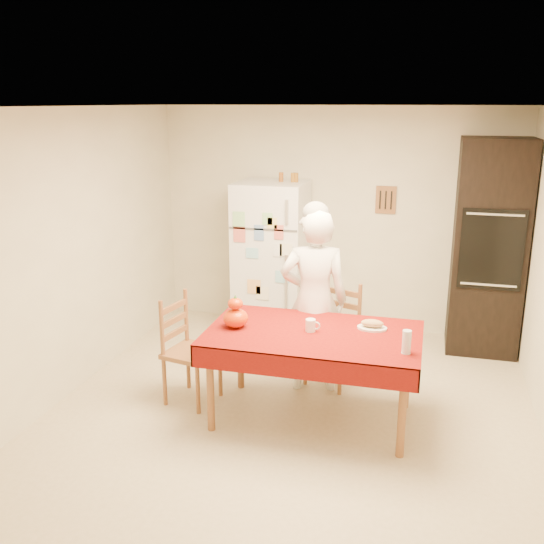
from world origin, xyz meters
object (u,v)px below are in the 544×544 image
(refrigerator, at_px, (271,258))
(oven_cabinet, at_px, (489,248))
(chair_far, at_px, (336,330))
(pumpkin_lower, at_px, (236,318))
(chair_left, at_px, (185,345))
(seated_woman, at_px, (314,301))
(coffee_mug, at_px, (311,325))
(bread_plate, at_px, (372,328))
(dining_table, at_px, (313,340))
(wine_glass, at_px, (407,342))

(refrigerator, distance_m, oven_cabinet, 2.29)
(refrigerator, relative_size, oven_cabinet, 0.77)
(oven_cabinet, xyz_separation_m, chair_far, (-1.37, -1.16, -0.59))
(refrigerator, xyz_separation_m, pumpkin_lower, (0.21, -1.92, -0.01))
(oven_cabinet, xyz_separation_m, chair_left, (-2.57, -1.86, -0.59))
(seated_woman, xyz_separation_m, coffee_mug, (0.08, -0.55, -0.02))
(oven_cabinet, height_order, bread_plate, oven_cabinet)
(oven_cabinet, bearing_deg, dining_table, -126.88)
(chair_far, distance_m, bread_plate, 0.73)
(chair_far, distance_m, chair_left, 1.39)
(dining_table, height_order, chair_left, chair_left)
(refrigerator, height_order, chair_left, refrigerator)
(dining_table, height_order, pumpkin_lower, pumpkin_lower)
(chair_far, distance_m, wine_glass, 1.24)
(dining_table, xyz_separation_m, coffee_mug, (-0.03, 0.02, 0.12))
(oven_cabinet, bearing_deg, bread_plate, -119.86)
(coffee_mug, bearing_deg, chair_left, 177.90)
(refrigerator, relative_size, pumpkin_lower, 8.25)
(seated_woman, relative_size, wine_glass, 9.44)
(coffee_mug, height_order, pumpkin_lower, pumpkin_lower)
(pumpkin_lower, bearing_deg, oven_cabinet, 43.45)
(chair_left, relative_size, wine_glass, 5.40)
(refrigerator, xyz_separation_m, chair_left, (-0.29, -1.81, -0.34))
(chair_far, xyz_separation_m, wine_glass, (0.67, -0.99, 0.34))
(bread_plate, bearing_deg, oven_cabinet, 60.14)
(coffee_mug, xyz_separation_m, wine_glass, (0.76, -0.25, 0.04))
(seated_woman, bearing_deg, coffee_mug, 85.75)
(chair_far, bearing_deg, oven_cabinet, 60.12)
(dining_table, distance_m, pumpkin_lower, 0.65)
(seated_woman, bearing_deg, wine_glass, 123.74)
(chair_left, height_order, pumpkin_lower, chair_left)
(dining_table, height_order, bread_plate, bread_plate)
(oven_cabinet, xyz_separation_m, coffee_mug, (-1.46, -1.90, -0.29))
(refrigerator, xyz_separation_m, chair_far, (0.91, -1.11, -0.34))
(dining_table, bearing_deg, pumpkin_lower, -175.71)
(chair_left, bearing_deg, dining_table, -81.20)
(refrigerator, relative_size, dining_table, 1.00)
(seated_woman, distance_m, coffee_mug, 0.56)
(chair_left, bearing_deg, wine_glass, -87.31)
(chair_far, xyz_separation_m, coffee_mug, (-0.10, -0.74, 0.30))
(dining_table, relative_size, coffee_mug, 17.00)
(refrigerator, xyz_separation_m, dining_table, (0.84, -1.87, -0.16))
(wine_glass, bearing_deg, chair_far, 123.83)
(seated_woman, height_order, pumpkin_lower, seated_woman)
(chair_far, distance_m, seated_woman, 0.41)
(seated_woman, distance_m, bread_plate, 0.67)
(oven_cabinet, height_order, coffee_mug, oven_cabinet)
(seated_woman, height_order, bread_plate, seated_woman)
(chair_left, height_order, wine_glass, chair_left)
(seated_woman, bearing_deg, pumpkin_lower, 36.92)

